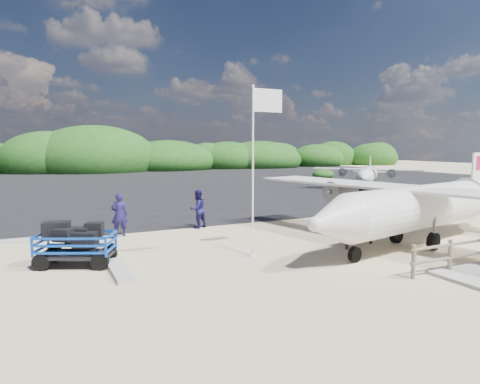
{
  "coord_description": "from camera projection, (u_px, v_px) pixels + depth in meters",
  "views": [
    {
      "loc": [
        -6.6,
        -13.61,
        3.8
      ],
      "look_at": [
        1.73,
        3.86,
        1.7
      ],
      "focal_mm": 32.0,
      "sensor_mm": 36.0,
      "label": 1
    }
  ],
  "objects": [
    {
      "name": "baggage_cart",
      "position": [
        77.0,
        266.0,
        13.58
      ],
      "size": [
        2.85,
        2.32,
        1.24
      ],
      "primitive_type": null,
      "rotation": [
        0.0,
        0.0,
        -0.42
      ],
      "color": "#0C42B9",
      "rests_on": "ground"
    },
    {
      "name": "aircraft_large",
      "position": [
        238.0,
        182.0,
        45.4
      ],
      "size": [
        17.65,
        17.65,
        4.44
      ],
      "primitive_type": null,
      "rotation": [
        0.0,
        0.0,
        3.36
      ],
      "color": "#B2B2B2",
      "rests_on": "ground"
    },
    {
      "name": "vegetation_band",
      "position": [
        85.0,
        171.0,
        64.81
      ],
      "size": [
        124.0,
        8.0,
        4.4
      ],
      "primitive_type": null,
      "color": "#B2B2B2",
      "rests_on": "ground"
    },
    {
      "name": "aircraft_small",
      "position": [
        6.0,
        187.0,
        39.86
      ],
      "size": [
        10.72,
        10.72,
        2.73
      ],
      "primitive_type": null,
      "rotation": [
        0.0,
        0.0,
        3.89
      ],
      "color": "#B2B2B2",
      "rests_on": "ground"
    },
    {
      "name": "asphalt_apron",
      "position": [
        111.0,
        184.0,
        42.37
      ],
      "size": [
        90.0,
        50.0,
        0.04
      ],
      "primitive_type": null,
      "color": "#B2B2B2",
      "rests_on": "ground"
    },
    {
      "name": "crew_b",
      "position": [
        198.0,
        209.0,
        19.73
      ],
      "size": [
        1.05,
        0.94,
        1.79
      ],
      "primitive_type": "imported",
      "rotation": [
        0.0,
        0.0,
        3.5
      ],
      "color": "#161349",
      "rests_on": "ground"
    },
    {
      "name": "crew_a",
      "position": [
        119.0,
        215.0,
        17.96
      ],
      "size": [
        0.75,
        0.57,
        1.83
      ],
      "primitive_type": "imported",
      "rotation": [
        0.0,
        0.0,
        2.93
      ],
      "color": "#161349",
      "rests_on": "ground"
    },
    {
      "name": "signboard",
      "position": [
        359.0,
        246.0,
        16.2
      ],
      "size": [
        1.71,
        0.58,
        1.42
      ],
      "primitive_type": null,
      "rotation": [
        0.0,
        0.0,
        0.25
      ],
      "color": "#573519",
      "rests_on": "ground"
    },
    {
      "name": "ground",
      "position": [
        243.0,
        251.0,
        15.45
      ],
      "size": [
        160.0,
        160.0,
        0.0
      ],
      "primitive_type": "plane",
      "color": "beige"
    },
    {
      "name": "flagpole",
      "position": [
        253.0,
        256.0,
        14.75
      ],
      "size": [
        1.19,
        0.55,
        5.81
      ],
      "primitive_type": null,
      "rotation": [
        0.0,
        0.0,
        0.06
      ],
      "color": "white",
      "rests_on": "ground"
    }
  ]
}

